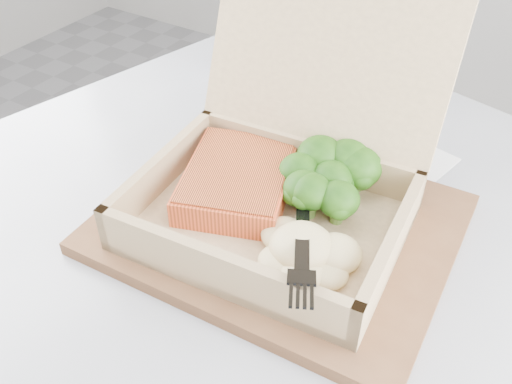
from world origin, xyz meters
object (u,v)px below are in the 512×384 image
Objects in this scene: serving_tray at (279,224)px; paper_cup at (264,46)px; cafe_table at (262,365)px; takeout_container at (289,157)px.

serving_tray is 3.67× the size of paper_cup.
serving_tray is at bearing -55.56° from paper_cup.
cafe_table is 2.94× the size of serving_tray.
paper_cup is at bearing 121.31° from takeout_container.
takeout_container is (-0.01, 0.03, 0.06)m from serving_tray.
serving_tray reaches higher than cafe_table.
cafe_table is 3.35× the size of takeout_container.
takeout_container is at bearing -53.63° from paper_cup.
paper_cup is (-0.17, 0.23, -0.02)m from takeout_container.
paper_cup is at bearing 124.44° from serving_tray.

